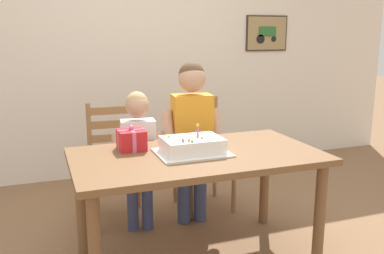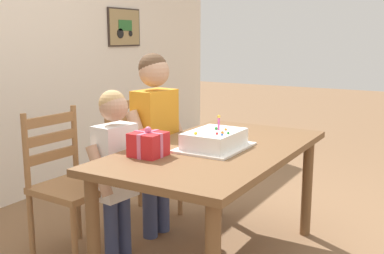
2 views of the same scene
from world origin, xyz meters
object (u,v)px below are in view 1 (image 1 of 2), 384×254
at_px(gift_box_red_large, 132,140).
at_px(chair_left, 117,162).
at_px(child_older, 192,127).
at_px(dining_table, 197,168).
at_px(chair_right, 202,153).
at_px(child_younger, 138,148).
at_px(birthday_cake, 192,146).

relative_size(gift_box_red_large, chair_left, 0.19).
distance_m(chair_left, child_older, 0.67).
distance_m(gift_box_red_large, child_older, 0.63).
xyz_separation_m(gift_box_red_large, child_older, (0.53, 0.33, -0.03)).
xyz_separation_m(chair_left, child_older, (0.53, -0.27, 0.29)).
distance_m(dining_table, chair_right, 0.92).
bearing_deg(child_younger, birthday_cake, -69.29).
relative_size(gift_box_red_large, child_older, 0.14).
bearing_deg(gift_box_red_large, chair_left, 89.63).
relative_size(birthday_cake, gift_box_red_large, 2.52).
height_order(gift_box_red_large, chair_right, chair_right).
relative_size(dining_table, chair_right, 1.67).
xyz_separation_m(gift_box_red_large, chair_left, (0.00, 0.60, -0.32)).
height_order(birthday_cake, chair_right, chair_right).
xyz_separation_m(dining_table, child_older, (0.17, 0.56, 0.13)).
distance_m(gift_box_red_large, chair_left, 0.69).
relative_size(dining_table, child_older, 1.23).
relative_size(birthday_cake, chair_left, 0.48).
bearing_deg(gift_box_red_large, child_younger, 70.24).
xyz_separation_m(gift_box_red_large, chair_right, (0.72, 0.60, -0.32)).
xyz_separation_m(dining_table, gift_box_red_large, (-0.36, 0.23, 0.16)).
xyz_separation_m(dining_table, child_younger, (-0.24, 0.56, 0.01)).
height_order(chair_left, chair_right, same).
xyz_separation_m(chair_left, chair_right, (0.72, 0.00, 0.00)).
relative_size(dining_table, child_younger, 1.46).
distance_m(birthday_cake, child_older, 0.59).
bearing_deg(dining_table, chair_right, 66.55).
bearing_deg(chair_right, child_younger, -155.64).
height_order(dining_table, birthday_cake, birthday_cake).
distance_m(dining_table, birthday_cake, 0.15).
height_order(birthday_cake, gift_box_red_large, birthday_cake).
bearing_deg(birthday_cake, chair_right, 64.76).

